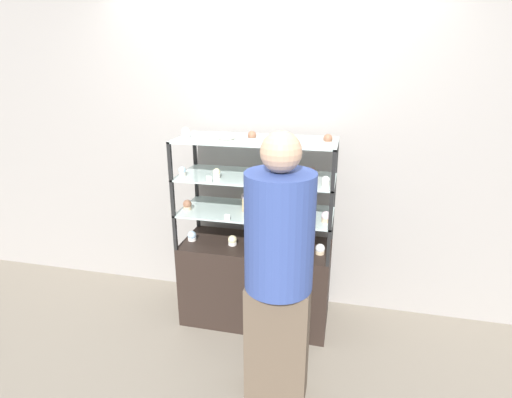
# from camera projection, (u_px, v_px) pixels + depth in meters

# --- Properties ---
(ground_plane) EXTENTS (20.00, 20.00, 0.00)m
(ground_plane) POSITION_uv_depth(u_px,v_px,m) (256.00, 317.00, 3.23)
(ground_plane) COLOR gray
(back_wall) EXTENTS (8.00, 0.05, 2.60)m
(back_wall) POSITION_uv_depth(u_px,v_px,m) (267.00, 150.00, 3.17)
(back_wall) COLOR gray
(back_wall) RESTS_ON ground_plane
(display_base) EXTENTS (1.12, 0.48, 0.65)m
(display_base) POSITION_uv_depth(u_px,v_px,m) (256.00, 282.00, 3.13)
(display_base) COLOR black
(display_base) RESTS_ON ground_plane
(display_riser_lower) EXTENTS (1.12, 0.48, 0.27)m
(display_riser_lower) POSITION_uv_depth(u_px,v_px,m) (256.00, 213.00, 2.94)
(display_riser_lower) COLOR black
(display_riser_lower) RESTS_ON display_base
(display_riser_middle) EXTENTS (1.12, 0.48, 0.27)m
(display_riser_middle) POSITION_uv_depth(u_px,v_px,m) (256.00, 178.00, 2.86)
(display_riser_middle) COLOR black
(display_riser_middle) RESTS_ON display_riser_lower
(display_riser_upper) EXTENTS (1.12, 0.48, 0.27)m
(display_riser_upper) POSITION_uv_depth(u_px,v_px,m) (256.00, 142.00, 2.77)
(display_riser_upper) COLOR black
(display_riser_upper) RESTS_ON display_riser_middle
(layer_cake_centerpiece) EXTENTS (0.16, 0.16, 0.12)m
(layer_cake_centerpiece) POSITION_uv_depth(u_px,v_px,m) (252.00, 203.00, 2.93)
(layer_cake_centerpiece) COLOR #DBBC84
(layer_cake_centerpiece) RESTS_ON display_riser_lower
(sheet_cake_frosted) EXTENTS (0.23, 0.17, 0.07)m
(sheet_cake_frosted) POSITION_uv_depth(u_px,v_px,m) (297.00, 175.00, 2.76)
(sheet_cake_frosted) COLOR #C66660
(sheet_cake_frosted) RESTS_ON display_riser_middle
(cupcake_0) EXTENTS (0.07, 0.07, 0.08)m
(cupcake_0) POSITION_uv_depth(u_px,v_px,m) (192.00, 236.00, 3.07)
(cupcake_0) COLOR white
(cupcake_0) RESTS_ON display_base
(cupcake_1) EXTENTS (0.07, 0.07, 0.08)m
(cupcake_1) POSITION_uv_depth(u_px,v_px,m) (232.00, 240.00, 2.99)
(cupcake_1) COLOR white
(cupcake_1) RESTS_ON display_base
(cupcake_2) EXTENTS (0.07, 0.07, 0.08)m
(cupcake_2) POSITION_uv_depth(u_px,v_px,m) (274.00, 246.00, 2.91)
(cupcake_2) COLOR beige
(cupcake_2) RESTS_ON display_base
(cupcake_3) EXTENTS (0.07, 0.07, 0.08)m
(cupcake_3) POSITION_uv_depth(u_px,v_px,m) (320.00, 249.00, 2.85)
(cupcake_3) COLOR #CCB28C
(cupcake_3) RESTS_ON display_base
(price_tag_0) EXTENTS (0.04, 0.00, 0.04)m
(price_tag_0) POSITION_uv_depth(u_px,v_px,m) (249.00, 254.00, 2.81)
(price_tag_0) COLOR white
(price_tag_0) RESTS_ON display_base
(cupcake_4) EXTENTS (0.06, 0.06, 0.07)m
(cupcake_4) POSITION_uv_depth(u_px,v_px,m) (187.00, 205.00, 2.96)
(cupcake_4) COLOR #CCB28C
(cupcake_4) RESTS_ON display_riser_lower
(cupcake_5) EXTENTS (0.06, 0.06, 0.07)m
(cupcake_5) POSITION_uv_depth(u_px,v_px,m) (326.00, 217.00, 2.73)
(cupcake_5) COLOR #CCB28C
(cupcake_5) RESTS_ON display_riser_lower
(price_tag_1) EXTENTS (0.04, 0.00, 0.04)m
(price_tag_1) POSITION_uv_depth(u_px,v_px,m) (227.00, 217.00, 2.76)
(price_tag_1) COLOR white
(price_tag_1) RESTS_ON display_riser_lower
(cupcake_6) EXTENTS (0.05, 0.05, 0.07)m
(cupcake_6) POSITION_uv_depth(u_px,v_px,m) (182.00, 171.00, 2.85)
(cupcake_6) COLOR beige
(cupcake_6) RESTS_ON display_riser_middle
(cupcake_7) EXTENTS (0.05, 0.05, 0.07)m
(cupcake_7) POSITION_uv_depth(u_px,v_px,m) (217.00, 173.00, 2.80)
(cupcake_7) COLOR white
(cupcake_7) RESTS_ON display_riser_middle
(cupcake_8) EXTENTS (0.05, 0.05, 0.07)m
(cupcake_8) POSITION_uv_depth(u_px,v_px,m) (254.00, 175.00, 2.75)
(cupcake_8) COLOR #CCB28C
(cupcake_8) RESTS_ON display_riser_middle
(cupcake_9) EXTENTS (0.05, 0.05, 0.07)m
(cupcake_9) POSITION_uv_depth(u_px,v_px,m) (326.00, 181.00, 2.61)
(cupcake_9) COLOR beige
(cupcake_9) RESTS_ON display_riser_middle
(price_tag_2) EXTENTS (0.04, 0.00, 0.04)m
(price_tag_2) POSITION_uv_depth(u_px,v_px,m) (209.00, 179.00, 2.70)
(price_tag_2) COLOR white
(price_tag_2) RESTS_ON display_riser_middle
(cupcake_10) EXTENTS (0.06, 0.06, 0.08)m
(cupcake_10) POSITION_uv_depth(u_px,v_px,m) (186.00, 133.00, 2.80)
(cupcake_10) COLOR beige
(cupcake_10) RESTS_ON display_riser_upper
(cupcake_11) EXTENTS (0.06, 0.06, 0.08)m
(cupcake_11) POSITION_uv_depth(u_px,v_px,m) (252.00, 137.00, 2.64)
(cupcake_11) COLOR white
(cupcake_11) RESTS_ON display_riser_upper
(cupcake_12) EXTENTS (0.06, 0.06, 0.08)m
(cupcake_12) POSITION_uv_depth(u_px,v_px,m) (328.00, 140.00, 2.53)
(cupcake_12) COLOR beige
(cupcake_12) RESTS_ON display_riser_upper
(price_tag_3) EXTENTS (0.04, 0.00, 0.04)m
(price_tag_3) POSITION_uv_depth(u_px,v_px,m) (279.00, 143.00, 2.51)
(price_tag_3) COLOR white
(price_tag_3) RESTS_ON display_riser_upper
(donut_glazed) EXTENTS (0.12, 0.12, 0.04)m
(donut_glazed) POSITION_uv_depth(u_px,v_px,m) (227.00, 137.00, 2.76)
(donut_glazed) COLOR #EFE5CC
(donut_glazed) RESTS_ON display_riser_upper
(customer_figure) EXTENTS (0.38, 0.38, 1.63)m
(customer_figure) POSITION_uv_depth(u_px,v_px,m) (279.00, 268.00, 2.21)
(customer_figure) COLOR brown
(customer_figure) RESTS_ON ground_plane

